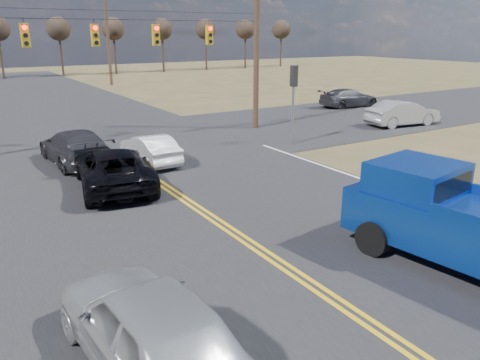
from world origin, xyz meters
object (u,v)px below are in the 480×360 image
cross_car_east_near (403,113)px  cross_car_east_far (349,98)px  white_car_queue (150,149)px  dgrey_car_queue (75,147)px  black_suv (113,168)px  silver_suv (150,328)px  pickup_truck (468,224)px

cross_car_east_near → cross_car_east_far: cross_car_east_near is taller
white_car_queue → cross_car_east_far: (18.81, 7.23, 0.06)m
white_car_queue → cross_car_east_near: cross_car_east_near is taller
white_car_queue → dgrey_car_queue: bearing=-31.9°
black_suv → cross_car_east_far: (21.19, 9.72, -0.04)m
black_suv → cross_car_east_far: 23.31m
cross_car_east_far → cross_car_east_near: bearing=165.8°
silver_suv → white_car_queue: (4.85, 12.36, -0.19)m
pickup_truck → silver_suv: (-7.69, 0.55, -0.31)m
pickup_truck → white_car_queue: 13.22m
white_car_queue → cross_car_east_far: size_ratio=0.81×
pickup_truck → silver_suv: size_ratio=1.34×
white_car_queue → dgrey_car_queue: (-2.76, 1.60, 0.11)m
silver_suv → black_suv: (2.47, 9.86, -0.09)m
cross_car_east_near → black_suv: bearing=105.7°
white_car_queue → cross_car_east_far: cross_car_east_far is taller
black_suv → cross_car_east_near: (18.56, 2.53, 0.03)m
white_car_queue → dgrey_car_queue: size_ratio=0.75×
pickup_truck → white_car_queue: pickup_truck is taller
pickup_truck → cross_car_east_near: (13.34, 12.94, -0.37)m
cross_car_east_near → cross_car_east_far: 7.66m
white_car_queue → cross_car_east_near: bearing=178.4°
silver_suv → dgrey_car_queue: (2.09, 13.96, -0.08)m
pickup_truck → black_suv: size_ratio=1.23×
pickup_truck → white_car_queue: size_ratio=1.69×
silver_suv → dgrey_car_queue: silver_suv is taller
dgrey_car_queue → cross_car_east_far: (21.57, 5.63, -0.06)m
dgrey_car_queue → cross_car_east_near: cross_car_east_near is taller
silver_suv → dgrey_car_queue: size_ratio=0.94×
cross_car_east_near → cross_car_east_far: bearing=-12.1°
silver_suv → cross_car_east_near: silver_suv is taller
silver_suv → white_car_queue: silver_suv is taller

